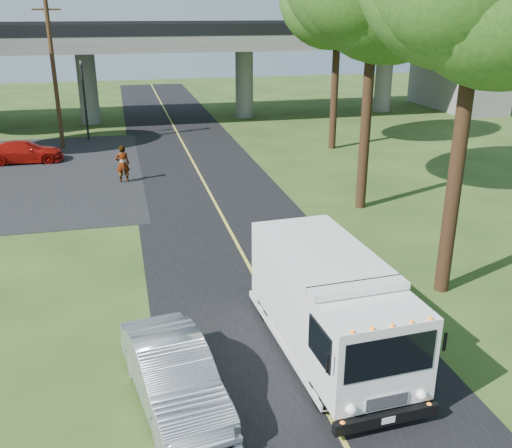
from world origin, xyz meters
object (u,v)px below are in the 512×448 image
object	(u,v)px
pedestrian	(123,164)
utility_pole	(54,73)
step_van	(329,303)
tree_right_far	(343,8)
silver_sedan	(174,375)
traffic_signal	(84,92)
red_sedan	(24,152)

from	to	relation	value
pedestrian	utility_pole	bearing A→B (deg)	-71.18
pedestrian	step_van	bearing A→B (deg)	101.86
tree_right_far	silver_sedan	xyz separation A→B (m)	(-12.41, -22.39, -7.58)
tree_right_far	pedestrian	size ratio (longest dim) A/B	5.78
silver_sedan	pedestrian	world-z (taller)	pedestrian
traffic_signal	silver_sedan	distance (m)	28.80
utility_pole	step_van	size ratio (longest dim) A/B	1.40
tree_right_far	red_sedan	bearing A→B (deg)	177.15
utility_pole	silver_sedan	distance (m)	27.18
utility_pole	red_sedan	xyz separation A→B (m)	(-1.83, -3.24, -3.98)
red_sedan	step_van	bearing A→B (deg)	-154.48
tree_right_far	pedestrian	bearing A→B (deg)	-161.26
utility_pole	silver_sedan	size ratio (longest dim) A/B	2.04
traffic_signal	tree_right_far	size ratio (longest dim) A/B	0.47
utility_pole	step_van	distance (m)	26.97
utility_pole	pedestrian	distance (m)	10.02
traffic_signal	red_sedan	distance (m)	6.73
utility_pole	step_van	world-z (taller)	utility_pole
tree_right_far	step_van	bearing A→B (deg)	-111.58
tree_right_far	silver_sedan	bearing A→B (deg)	-118.98
utility_pole	red_sedan	world-z (taller)	utility_pole
red_sedan	silver_sedan	size ratio (longest dim) A/B	0.97
traffic_signal	red_sedan	xyz separation A→B (m)	(-3.33, -5.24, -2.58)
utility_pole	tree_right_far	size ratio (longest dim) A/B	0.82
step_van	silver_sedan	xyz separation A→B (m)	(-3.97, -1.08, -0.72)
traffic_signal	silver_sedan	world-z (taller)	traffic_signal
tree_right_far	red_sedan	xyz separation A→B (m)	(-18.53, 0.92, -7.68)
utility_pole	pedestrian	size ratio (longest dim) A/B	4.73
silver_sedan	utility_pole	bearing A→B (deg)	89.35
traffic_signal	pedestrian	size ratio (longest dim) A/B	2.74
traffic_signal	tree_right_far	world-z (taller)	tree_right_far
tree_right_far	step_van	xyz separation A→B (m)	(-8.43, -21.32, -6.86)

